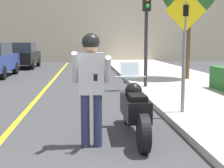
# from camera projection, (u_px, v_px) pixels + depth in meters

# --- Properties ---
(road_center_line) EXTENTS (0.12, 36.00, 0.01)m
(road_center_line) POSITION_uv_depth(u_px,v_px,m) (32.00, 105.00, 8.45)
(road_center_line) COLOR yellow
(road_center_line) RESTS_ON ground
(building_backdrop) EXTENTS (28.00, 1.20, 8.61)m
(building_backdrop) POSITION_uv_depth(u_px,v_px,m) (75.00, 13.00, 27.68)
(building_backdrop) COLOR beige
(building_backdrop) RESTS_ON ground
(motorcycle) EXTENTS (0.62, 2.34, 1.29)m
(motorcycle) POSITION_uv_depth(u_px,v_px,m) (135.00, 109.00, 5.59)
(motorcycle) COLOR black
(motorcycle) RESTS_ON ground
(person_biker) EXTENTS (0.59, 0.49, 1.83)m
(person_biker) POSITION_uv_depth(u_px,v_px,m) (91.00, 77.00, 4.91)
(person_biker) COLOR #282D4C
(person_biker) RESTS_ON ground
(crossing_sign) EXTENTS (0.91, 0.08, 2.67)m
(crossing_sign) POSITION_uv_depth(u_px,v_px,m) (185.00, 39.00, 6.76)
(crossing_sign) COLOR slate
(crossing_sign) RESTS_ON sidewalk_curb
(traffic_light) EXTENTS (0.26, 0.30, 3.37)m
(traffic_light) POSITION_uv_depth(u_px,v_px,m) (146.00, 19.00, 10.68)
(traffic_light) COLOR #2D2D30
(traffic_light) RESTS_ON sidewalk_curb
(parked_car_black) EXTENTS (1.88, 4.20, 1.68)m
(parked_car_black) POSITION_uv_depth(u_px,v_px,m) (22.00, 55.00, 20.60)
(parked_car_black) COLOR black
(parked_car_black) RESTS_ON ground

